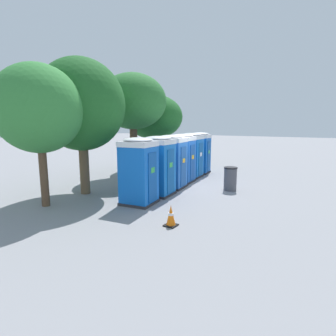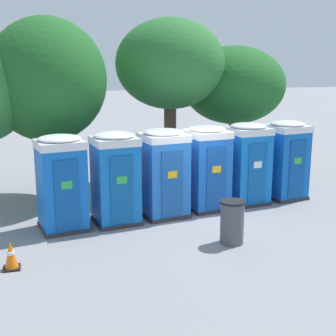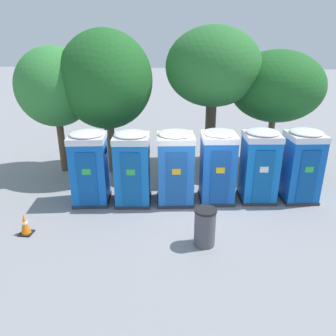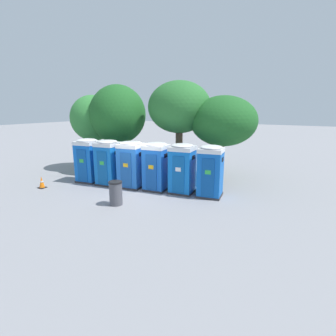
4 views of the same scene
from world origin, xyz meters
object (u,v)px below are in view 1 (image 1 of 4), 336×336
object	(u,v)px
portapotty_5	(200,153)
traffic_cone	(171,216)
portapotty_3	(182,158)
portapotty_4	(191,155)
street_tree_3	(39,109)
portapotty_0	(139,171)
portapotty_1	(158,166)
trash_can	(230,179)
street_tree_1	(133,102)
street_tree_0	(81,105)
street_tree_2	(153,117)
portapotty_2	(172,161)

from	to	relation	value
portapotty_5	traffic_cone	world-z (taller)	portapotty_5
portapotty_3	portapotty_4	world-z (taller)	same
street_tree_3	portapotty_0	bearing A→B (deg)	-51.70
portapotty_1	portapotty_3	distance (m)	2.90
portapotty_1	trash_can	distance (m)	3.46
portapotty_4	street_tree_1	size ratio (longest dim) A/B	0.43
portapotty_0	street_tree_0	distance (m)	3.90
portapotty_5	trash_can	world-z (taller)	portapotty_5
street_tree_3	trash_can	distance (m)	8.37
portapotty_4	trash_can	distance (m)	3.60
portapotty_3	street_tree_3	size ratio (longest dim) A/B	0.50
street_tree_1	traffic_cone	size ratio (longest dim) A/B	9.16
portapotty_1	trash_can	world-z (taller)	portapotty_1
portapotty_3	street_tree_1	distance (m)	4.32
portapotty_5	portapotty_0	bearing A→B (deg)	-171.99
portapotty_3	street_tree_0	distance (m)	5.62
portapotty_5	street_tree_1	xyz separation A→B (m)	(-3.12, 2.71, 2.98)
street_tree_0	traffic_cone	world-z (taller)	street_tree_0
portapotty_1	street_tree_2	xyz separation A→B (m)	(5.24, 4.10, 2.23)
portapotty_3	street_tree_2	bearing A→B (deg)	56.63
street_tree_2	trash_can	xyz separation A→B (m)	(-2.76, -6.40, -2.96)
portapotty_4	traffic_cone	size ratio (longest dim) A/B	3.97
street_tree_0	trash_can	world-z (taller)	street_tree_0
portapotty_3	trash_can	xyz separation A→B (m)	(-0.38, -2.79, -0.74)
street_tree_3	trash_can	world-z (taller)	street_tree_3
portapotty_3	portapotty_0	bearing A→B (deg)	-171.99
trash_can	portapotty_3	bearing A→B (deg)	82.19
street_tree_2	trash_can	world-z (taller)	street_tree_2
portapotty_5	street_tree_2	xyz separation A→B (m)	(-0.49, 3.21, 2.23)
portapotty_0	portapotty_4	distance (m)	5.80
traffic_cone	trash_can	bearing A→B (deg)	0.62
trash_can	portapotty_5	bearing A→B (deg)	44.49
street_tree_2	portapotty_4	bearing A→B (deg)	-105.68
portapotty_0	traffic_cone	world-z (taller)	portapotty_0
portapotty_5	street_tree_1	size ratio (longest dim) A/B	0.43
portapotty_2	portapotty_3	world-z (taller)	same
street_tree_2	trash_can	distance (m)	7.58
portapotty_2	street_tree_0	xyz separation A→B (m)	(-3.01, 2.64, 2.52)
portapotty_3	portapotty_4	size ratio (longest dim) A/B	1.00
portapotty_4	traffic_cone	xyz separation A→B (m)	(-6.99, -3.08, -0.97)
portapotty_4	portapotty_5	bearing A→B (deg)	6.69
portapotty_1	traffic_cone	world-z (taller)	portapotty_1
street_tree_0	portapotty_5	bearing A→B (deg)	-15.04
street_tree_3	street_tree_2	bearing A→B (deg)	9.55
portapotty_3	portapotty_4	distance (m)	1.45
portapotty_4	trash_can	size ratio (longest dim) A/B	2.34
trash_can	portapotty_2	bearing A→B (deg)	112.46
street_tree_0	street_tree_1	size ratio (longest dim) A/B	0.98
portapotty_1	street_tree_3	size ratio (longest dim) A/B	0.50
portapotty_2	trash_can	size ratio (longest dim) A/B	2.34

